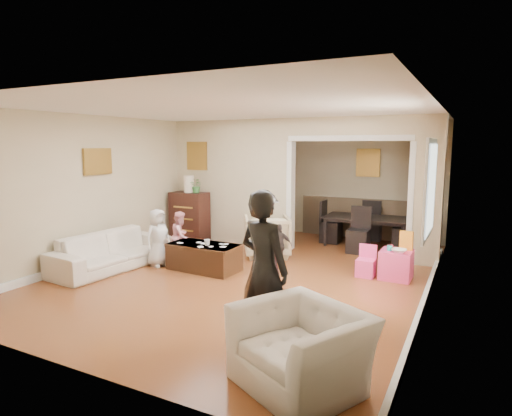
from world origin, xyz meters
The scene contains 27 objects.
floor centered at (0.00, 0.00, 0.00)m, with size 7.00×7.00×0.00m, color #9D5428.
partition_left centered at (-1.38, 1.80, 1.30)m, with size 2.75×0.18×2.60m, color #C2B48E.
partition_right centered at (2.48, 1.80, 1.30)m, with size 0.55×0.18×2.60m, color #C2B48E.
partition_header centered at (1.10, 1.80, 2.42)m, with size 2.22×0.18×0.35m, color #C2B48E.
window_pane centered at (2.73, -0.40, 1.55)m, with size 0.03×0.95×1.10m, color white.
framed_art_partition centered at (-2.20, 1.70, 1.85)m, with size 0.45×0.03×0.55m, color brown.
framed_art_sofa_wall centered at (-2.71, -0.60, 1.80)m, with size 0.03×0.55×0.40m, color brown.
framed_art_alcove centered at (1.10, 3.44, 1.70)m, with size 0.45×0.03×0.55m, color brown.
sofa centered at (-2.21, -0.86, 0.30)m, with size 2.09×0.82×0.61m, color beige.
armchair_back centered at (-0.23, 1.11, 0.38)m, with size 0.82×0.84×0.77m, color tan.
armchair_front centered at (1.96, -2.79, 0.34)m, with size 1.05×0.92×0.68m, color beige.
dresser centered at (-2.23, 1.42, 0.54)m, with size 0.79×0.44×1.08m, color black.
table_lamp centered at (-2.23, 1.42, 1.26)m, with size 0.22×0.22×0.36m, color #FBE8CD.
potted_plant centered at (-2.03, 1.42, 1.23)m, with size 0.27×0.24×0.30m, color #3F7D37.
coffee_table centered at (-0.76, -0.23, 0.22)m, with size 1.18×0.59×0.44m, color #3C2213.
coffee_cup centered at (-0.66, -0.28, 0.49)m, with size 0.11×0.11×0.10m, color silver.
play_table centered at (2.19, 0.75, 0.23)m, with size 0.47×0.47×0.45m, color #E23B78.
cereal_box centered at (2.31, 0.85, 0.60)m, with size 0.20×0.07×0.30m, color yellow.
cyan_cup centered at (2.09, 0.70, 0.49)m, with size 0.08×0.08×0.08m, color teal.
toy_block centered at (2.07, 0.87, 0.48)m, with size 0.08×0.06×0.05m, color red.
play_bowl centered at (2.24, 0.63, 0.48)m, with size 0.23×0.23×0.06m, color silver.
dining_table centered at (1.26, 2.76, 0.30)m, with size 1.71×0.95×0.60m, color black.
adult_person centered at (1.33, -2.22, 0.82)m, with size 0.60×0.39×1.65m, color black.
child_kneel_a centered at (-1.61, -0.38, 0.50)m, with size 0.49×0.32×1.00m, color silver.
child_kneel_b centered at (-1.46, 0.07, 0.45)m, with size 0.44×0.34×0.91m, color pink.
child_toddler centered at (0.29, 0.52, 0.37)m, with size 0.44×0.18×0.75m, color black.
craft_papers centered at (-0.69, -0.24, 0.45)m, with size 0.91×0.47×0.00m.
Camera 1 is at (3.21, -6.10, 2.09)m, focal length 30.24 mm.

